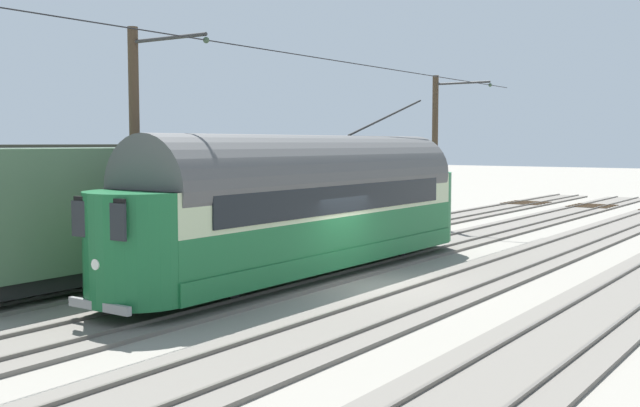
# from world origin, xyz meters

# --- Properties ---
(ground_plane) EXTENTS (220.00, 220.00, 0.00)m
(ground_plane) POSITION_xyz_m (0.00, 0.00, 0.00)
(ground_plane) COLOR gray
(track_streetcar_siding) EXTENTS (2.80, 80.00, 0.18)m
(track_streetcar_siding) POSITION_xyz_m (-6.41, -0.31, 0.05)
(track_streetcar_siding) COLOR #666059
(track_streetcar_siding) RESTS_ON ground
(track_adjacent_siding) EXTENTS (2.80, 80.00, 0.18)m
(track_adjacent_siding) POSITION_xyz_m (-2.14, -0.31, 0.05)
(track_adjacent_siding) COLOR #666059
(track_adjacent_siding) RESTS_ON ground
(track_third_siding) EXTENTS (2.80, 80.00, 0.18)m
(track_third_siding) POSITION_xyz_m (2.14, -0.31, 0.05)
(track_third_siding) COLOR #666059
(track_third_siding) RESTS_ON ground
(track_outer_siding) EXTENTS (2.80, 80.00, 0.18)m
(track_outer_siding) POSITION_xyz_m (6.41, -0.31, 0.05)
(track_outer_siding) COLOR #666059
(track_outer_siding) RESTS_ON ground
(vintage_streetcar) EXTENTS (2.65, 16.15, 5.49)m
(vintage_streetcar) POSITION_xyz_m (2.14, -0.18, 2.25)
(vintage_streetcar) COLOR #196033
(vintage_streetcar) RESTS_ON ground
(boxcar_adjacent) EXTENTS (2.96, 11.42, 3.85)m
(boxcar_adjacent) POSITION_xyz_m (6.42, 3.41, 2.16)
(boxcar_adjacent) COLOR #4C6B4C
(boxcar_adjacent) RESTS_ON ground
(catenary_pole_foreground) EXTENTS (2.88, 0.28, 7.17)m
(catenary_pole_foreground) POSITION_xyz_m (4.72, -13.86, 3.75)
(catenary_pole_foreground) COLOR #423323
(catenary_pole_foreground) RESTS_ON ground
(catenary_pole_mid_near) EXTENTS (2.88, 0.28, 7.17)m
(catenary_pole_mid_near) POSITION_xyz_m (4.72, 4.33, 3.75)
(catenary_pole_mid_near) COLOR #423323
(catenary_pole_mid_near) RESTS_ON ground
(spare_tie_stack) EXTENTS (2.40, 2.40, 0.54)m
(spare_tie_stack) POSITION_xyz_m (10.30, -5.99, 0.27)
(spare_tie_stack) COLOR #382819
(spare_tie_stack) RESTS_ON ground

